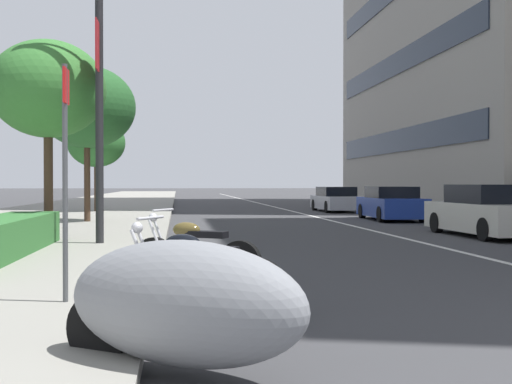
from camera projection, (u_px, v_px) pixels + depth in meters
The scene contains 13 objects.
sidewalk_right_plaza at pixel (82, 211), 33.78m from camera, with size 160.00×9.24×0.15m, color gray.
lane_centre_stripe at pixel (278, 208), 40.08m from camera, with size 110.00×0.16×0.01m, color silver.
motorcycle_second_in_row at pixel (181, 304), 4.96m from camera, with size 1.79×2.15×1.07m.
motorcycle_nearest_camera at pixel (194, 276), 7.53m from camera, with size 1.10×2.00×1.11m.
motorcycle_under_tarp at pixel (195, 254), 9.99m from camera, with size 1.16×1.92×1.10m.
car_lead_in_lane at pixel (488, 212), 18.43m from camera, with size 4.70×1.98×1.47m.
car_far_down_avenue at pixel (391, 204), 26.64m from camera, with size 4.69×2.04×1.37m.
car_following_behind at pixel (336, 200), 34.72m from camera, with size 4.64×1.88×1.32m.
parking_sign_by_curb at pixel (65, 160), 7.41m from camera, with size 0.32×0.06×2.71m.
street_lamp_with_banners at pixel (112, 16), 14.73m from camera, with size 1.26×2.18×8.75m.
street_tree_near_plaza_corner at pixel (48, 90), 15.93m from camera, with size 2.81×2.81×4.86m.
street_tree_far_plaza at pixel (87, 107), 23.14m from camera, with size 3.43×3.43×5.53m.
street_tree_mid_sidewalk at pixel (96, 143), 31.59m from camera, with size 2.79×2.79×4.52m.
Camera 1 is at (-4.61, 6.16, 1.50)m, focal length 45.68 mm.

